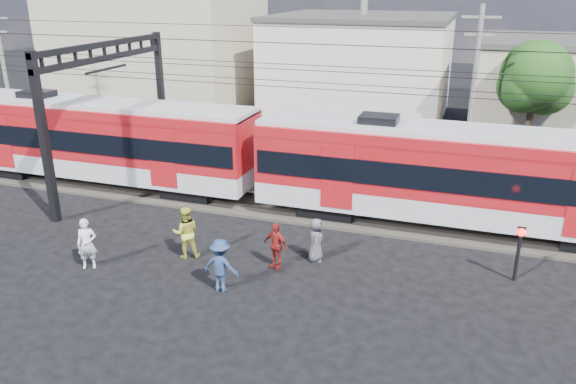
% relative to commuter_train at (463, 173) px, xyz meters
% --- Properties ---
extents(ground, '(120.00, 120.00, 0.00)m').
position_rel_commuter_train_xyz_m(ground, '(-6.02, -8.00, -2.40)').
color(ground, black).
rests_on(ground, ground).
extents(track_bed, '(70.00, 3.40, 0.12)m').
position_rel_commuter_train_xyz_m(track_bed, '(-6.02, 0.00, -2.34)').
color(track_bed, '#2D2823').
rests_on(track_bed, ground).
extents(rail_near, '(70.00, 0.12, 0.12)m').
position_rel_commuter_train_xyz_m(rail_near, '(-6.02, -0.75, -2.22)').
color(rail_near, '#59544C').
rests_on(rail_near, track_bed).
extents(rail_far, '(70.00, 0.12, 0.12)m').
position_rel_commuter_train_xyz_m(rail_far, '(-6.02, 0.75, -2.22)').
color(rail_far, '#59544C').
rests_on(rail_far, track_bed).
extents(commuter_train, '(50.30, 3.08, 4.17)m').
position_rel_commuter_train_xyz_m(commuter_train, '(0.00, 0.00, 0.00)').
color(commuter_train, black).
rests_on(commuter_train, ground).
extents(catenary, '(70.00, 9.30, 7.52)m').
position_rel_commuter_train_xyz_m(catenary, '(-14.67, -0.00, 2.73)').
color(catenary, black).
rests_on(catenary, ground).
extents(building_west, '(14.28, 10.20, 9.30)m').
position_rel_commuter_train_xyz_m(building_west, '(-23.02, 16.00, 2.25)').
color(building_west, tan).
rests_on(building_west, ground).
extents(building_midwest, '(12.24, 12.24, 7.30)m').
position_rel_commuter_train_xyz_m(building_midwest, '(-8.02, 19.00, 1.25)').
color(building_midwest, beige).
rests_on(building_midwest, ground).
extents(utility_pole_mid, '(1.80, 0.24, 8.50)m').
position_rel_commuter_train_xyz_m(utility_pole_mid, '(-0.02, 7.00, 2.13)').
color(utility_pole_mid, slate).
rests_on(utility_pole_mid, ground).
extents(utility_pole_west, '(1.80, 0.24, 8.00)m').
position_rel_commuter_train_xyz_m(utility_pole_west, '(-28.02, 6.00, 1.88)').
color(utility_pole_west, slate).
rests_on(utility_pole_west, ground).
extents(tree_near, '(3.82, 3.64, 6.72)m').
position_rel_commuter_train_xyz_m(tree_near, '(3.17, 10.09, 2.26)').
color(tree_near, '#382619').
rests_on(tree_near, ground).
extents(pedestrian_a, '(0.79, 0.70, 1.82)m').
position_rel_commuter_train_xyz_m(pedestrian_a, '(-12.08, -7.52, -1.49)').
color(pedestrian_a, silver).
rests_on(pedestrian_a, ground).
extents(pedestrian_b, '(1.19, 1.11, 1.96)m').
position_rel_commuter_train_xyz_m(pedestrian_b, '(-9.21, -5.69, -1.42)').
color(pedestrian_b, gold).
rests_on(pedestrian_b, ground).
extents(pedestrian_c, '(1.19, 0.69, 1.82)m').
position_rel_commuter_train_xyz_m(pedestrian_c, '(-6.99, -7.48, -1.49)').
color(pedestrian_c, navy).
rests_on(pedestrian_c, ground).
extents(pedestrian_d, '(1.07, 0.69, 1.69)m').
position_rel_commuter_train_xyz_m(pedestrian_d, '(-5.87, -5.40, -1.56)').
color(pedestrian_d, maroon).
rests_on(pedestrian_d, ground).
extents(pedestrian_e, '(0.73, 0.91, 1.63)m').
position_rel_commuter_train_xyz_m(pedestrian_e, '(-4.68, -4.46, -1.59)').
color(pedestrian_e, '#4C4B50').
rests_on(pedestrian_e, ground).
extents(crossing_signal, '(0.29, 0.29, 1.96)m').
position_rel_commuter_train_xyz_m(crossing_signal, '(2.06, -3.71, -1.04)').
color(crossing_signal, black).
rests_on(crossing_signal, ground).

